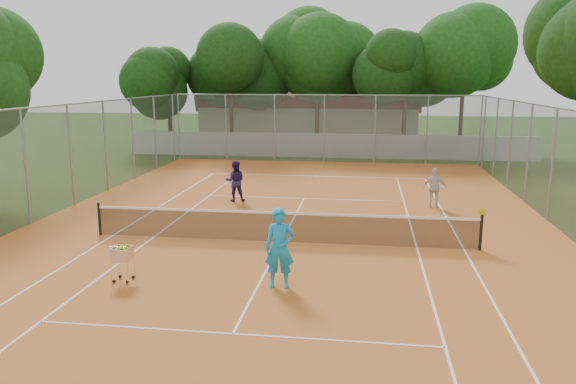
# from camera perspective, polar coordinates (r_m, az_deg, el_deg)

# --- Properties ---
(ground) EXTENTS (120.00, 120.00, 0.00)m
(ground) POSITION_cam_1_polar(r_m,az_deg,el_deg) (17.44, -0.69, -5.17)
(ground) COLOR #203B10
(ground) RESTS_ON ground
(court_pad) EXTENTS (18.00, 34.00, 0.02)m
(court_pad) POSITION_cam_1_polar(r_m,az_deg,el_deg) (17.44, -0.69, -5.14)
(court_pad) COLOR #B86223
(court_pad) RESTS_ON ground
(court_lines) EXTENTS (10.98, 23.78, 0.01)m
(court_lines) POSITION_cam_1_polar(r_m,az_deg,el_deg) (17.44, -0.69, -5.10)
(court_lines) COLOR white
(court_lines) RESTS_ON court_pad
(tennis_net) EXTENTS (11.88, 0.10, 0.98)m
(tennis_net) POSITION_cam_1_polar(r_m,az_deg,el_deg) (17.30, -0.69, -3.55)
(tennis_net) COLOR black
(tennis_net) RESTS_ON court_pad
(perimeter_fence) EXTENTS (18.00, 34.00, 4.00)m
(perimeter_fence) POSITION_cam_1_polar(r_m,az_deg,el_deg) (16.97, -0.70, 1.31)
(perimeter_fence) COLOR slate
(perimeter_fence) RESTS_ON ground
(boundary_wall) EXTENTS (26.00, 0.30, 1.50)m
(boundary_wall) POSITION_cam_1_polar(r_m,az_deg,el_deg) (35.86, 3.90, 4.72)
(boundary_wall) COLOR silver
(boundary_wall) RESTS_ON ground
(clubhouse) EXTENTS (16.40, 9.00, 4.40)m
(clubhouse) POSITION_cam_1_polar(r_m,az_deg,el_deg) (45.82, 2.33, 8.05)
(clubhouse) COLOR beige
(clubhouse) RESTS_ON ground
(tropical_trees) EXTENTS (29.00, 19.00, 10.00)m
(tropical_trees) POSITION_cam_1_polar(r_m,az_deg,el_deg) (38.59, 4.32, 11.53)
(tropical_trees) COLOR black
(tropical_trees) RESTS_ON ground
(player_near) EXTENTS (0.75, 0.52, 1.96)m
(player_near) POSITION_cam_1_polar(r_m,az_deg,el_deg) (13.55, -0.85, -5.73)
(player_near) COLOR #178FCB
(player_near) RESTS_ON court_pad
(player_far_left) EXTENTS (0.92, 0.78, 1.67)m
(player_far_left) POSITION_cam_1_polar(r_m,az_deg,el_deg) (23.06, -5.38, 1.11)
(player_far_left) COLOR #25194C
(player_far_left) RESTS_ON court_pad
(player_far_right) EXTENTS (0.93, 0.42, 1.56)m
(player_far_right) POSITION_cam_1_polar(r_m,az_deg,el_deg) (22.57, 14.68, 0.41)
(player_far_right) COLOR silver
(player_far_right) RESTS_ON court_pad
(ball_hopper) EXTENTS (0.55, 0.55, 0.97)m
(ball_hopper) POSITION_cam_1_polar(r_m,az_deg,el_deg) (14.65, -16.45, -6.91)
(ball_hopper) COLOR silver
(ball_hopper) RESTS_ON court_pad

